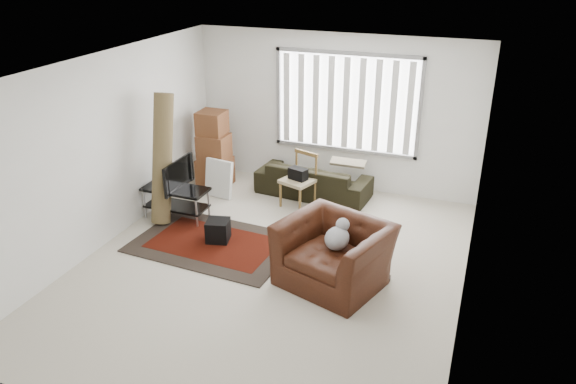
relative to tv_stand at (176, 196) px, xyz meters
name	(u,v)px	position (x,y,z in m)	size (l,w,h in m)	color
room	(286,132)	(1.98, -0.34, 1.39)	(6.00, 6.02, 2.71)	beige
persian_rug	(214,243)	(0.94, -0.57, -0.36)	(2.37, 1.66, 0.02)	black
tv_stand	(176,196)	(0.00, 0.00, 0.00)	(1.03, 0.46, 0.52)	black
tv	(174,174)	(0.00, 0.00, 0.38)	(0.84, 0.11, 0.48)	black
subwoofer	(218,230)	(0.97, -0.47, -0.19)	(0.32, 0.32, 0.32)	black
moving_boxes	(214,152)	(-0.04, 1.40, 0.26)	(0.56, 0.52, 1.36)	brown
white_flatpack	(219,179)	(0.25, 0.98, -0.04)	(0.51, 0.07, 0.65)	silver
rolled_rug	(162,159)	(-0.14, -0.06, 0.63)	(0.30, 0.30, 1.99)	brown
sofa	(314,175)	(1.76, 1.60, 0.00)	(1.95, 0.84, 0.75)	black
side_chair	(299,178)	(1.66, 1.11, 0.13)	(0.62, 0.62, 0.91)	#91825F
armchair	(334,250)	(2.85, -0.92, 0.11)	(1.57, 1.46, 0.95)	#38170B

